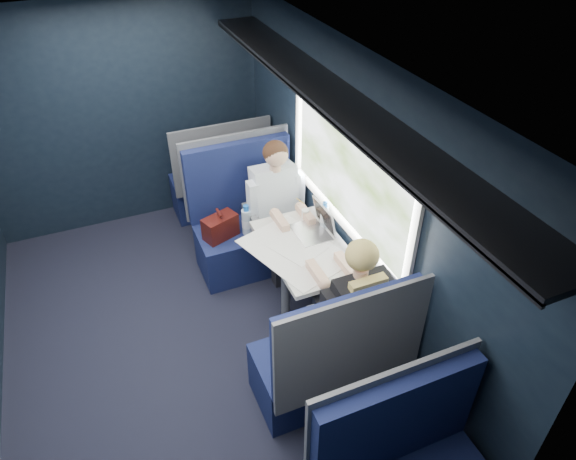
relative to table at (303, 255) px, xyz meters
name	(u,v)px	position (x,y,z in m)	size (l,w,h in m)	color
ground	(188,348)	(-1.03, 0.00, -0.67)	(2.80, 4.20, 0.01)	black
room_shell	(165,196)	(-1.01, 0.00, 0.81)	(3.00, 4.40, 2.40)	black
table	(303,255)	(0.00, 0.00, 0.00)	(0.62, 1.00, 0.74)	#54565E
seat_bay_near	(247,226)	(-0.19, 0.87, -0.24)	(1.04, 0.62, 1.26)	#0D133B
seat_bay_far	(330,361)	(-0.18, -0.87, -0.25)	(1.04, 0.62, 1.26)	#0D133B
seat_row_front	(220,180)	(-0.18, 1.80, -0.25)	(1.04, 0.51, 1.16)	#0D133B
man	(278,203)	(0.07, 0.70, 0.06)	(0.53, 0.56, 1.32)	black
woman	(353,304)	(0.07, -0.71, 0.06)	(0.53, 0.56, 1.32)	black
papers	(294,250)	(-0.08, -0.01, 0.08)	(0.57, 0.82, 0.01)	white
laptop	(317,225)	(0.19, 0.15, 0.15)	(0.27, 0.35, 0.26)	silver
bottle_small	(325,216)	(0.28, 0.19, 0.18)	(0.07, 0.07, 0.24)	silver
cup	(305,214)	(0.18, 0.36, 0.12)	(0.07, 0.07, 0.09)	white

